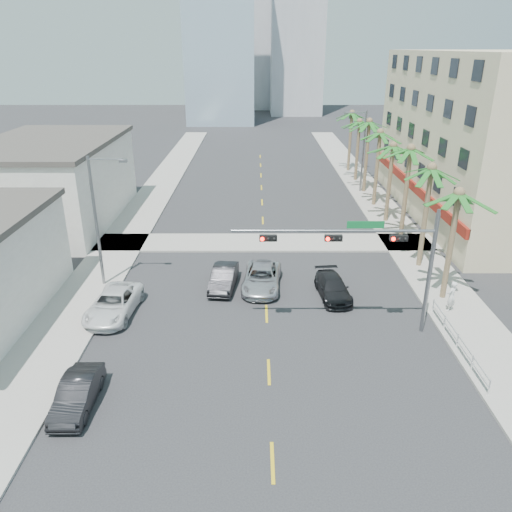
{
  "coord_description": "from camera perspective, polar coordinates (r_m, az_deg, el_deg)",
  "views": [
    {
      "loc": [
        -0.67,
        -17.14,
        15.32
      ],
      "look_at": [
        -0.65,
        10.94,
        3.5
      ],
      "focal_mm": 35.0,
      "sensor_mm": 36.0,
      "label": 1
    }
  ],
  "objects": [
    {
      "name": "palm_tree_6",
      "position": [
        62.12,
        11.76,
        14.75
      ],
      "size": [
        4.8,
        4.8,
        7.8
      ],
      "color": "brown",
      "rests_on": "ground"
    },
    {
      "name": "palm_tree_3",
      "position": [
        47.11,
        15.41,
        11.96
      ],
      "size": [
        4.8,
        4.8,
        7.8
      ],
      "color": "brown",
      "rests_on": "ground"
    },
    {
      "name": "palm_tree_1",
      "position": [
        37.3,
        19.44,
        9.34
      ],
      "size": [
        4.8,
        4.8,
        8.16
      ],
      "color": "brown",
      "rests_on": "ground"
    },
    {
      "name": "traffic_signal_mast",
      "position": [
        27.86,
        13.36,
        0.58
      ],
      "size": [
        11.12,
        0.54,
        7.2
      ],
      "color": "slate",
      "rests_on": "ground"
    },
    {
      "name": "palm_tree_0",
      "position": [
        32.67,
        22.18,
        6.53
      ],
      "size": [
        4.8,
        4.8,
        7.8
      ],
      "color": "brown",
      "rests_on": "ground"
    },
    {
      "name": "car_lane_center",
      "position": [
        34.07,
        0.66,
        -2.51
      ],
      "size": [
        2.94,
        5.53,
        1.48
      ],
      "primitive_type": "imported",
      "rotation": [
        0.0,
        0.0,
        -0.09
      ],
      "color": "silver",
      "rests_on": "ground"
    },
    {
      "name": "palm_tree_4",
      "position": [
        52.02,
        14.0,
        13.46
      ],
      "size": [
        4.8,
        4.8,
        8.16
      ],
      "color": "brown",
      "rests_on": "ground"
    },
    {
      "name": "car_lane_left",
      "position": [
        34.2,
        -3.72,
        -2.48
      ],
      "size": [
        1.98,
        4.55,
        1.46
      ],
      "primitive_type": "imported",
      "rotation": [
        0.0,
        0.0,
        -0.1
      ],
      "color": "black",
      "rests_on": "ground"
    },
    {
      "name": "car_lane_right",
      "position": [
        33.3,
        8.78,
        -3.59
      ],
      "size": [
        2.28,
        4.7,
        1.32
      ],
      "primitive_type": "imported",
      "rotation": [
        0.0,
        0.0,
        0.1
      ],
      "color": "black",
      "rests_on": "ground"
    },
    {
      "name": "palm_tree_2",
      "position": [
        42.08,
        17.28,
        11.5
      ],
      "size": [
        4.8,
        4.8,
        8.52
      ],
      "color": "brown",
      "rests_on": "ground"
    },
    {
      "name": "pedestrian",
      "position": [
        33.06,
        21.44,
        -4.3
      ],
      "size": [
        0.85,
        0.82,
        1.96
      ],
      "primitive_type": "imported",
      "rotation": [
        0.0,
        0.0,
        3.84
      ],
      "color": "silver",
      "rests_on": "sidewalk_right"
    },
    {
      "name": "car_parked_mid",
      "position": [
        24.97,
        -19.75,
        -14.6
      ],
      "size": [
        1.5,
        4.23,
        1.39
      ],
      "primitive_type": "imported",
      "rotation": [
        0.0,
        0.0,
        0.01
      ],
      "color": "black",
      "rests_on": "ground"
    },
    {
      "name": "palm_tree_7",
      "position": [
        67.14,
        10.91,
        15.69
      ],
      "size": [
        4.8,
        4.8,
        8.16
      ],
      "color": "brown",
      "rests_on": "ground"
    },
    {
      "name": "sidewalk_left",
      "position": [
        41.71,
        -15.79,
        0.49
      ],
      "size": [
        4.0,
        120.0,
        0.15
      ],
      "primitive_type": "cube",
      "color": "gray",
      "rests_on": "ground"
    },
    {
      "name": "palm_tree_5",
      "position": [
        56.98,
        12.83,
        14.68
      ],
      "size": [
        4.8,
        4.8,
        8.52
      ],
      "color": "brown",
      "rests_on": "ground"
    },
    {
      "name": "building_left_far",
      "position": [
        50.29,
        -22.23,
        7.66
      ],
      "size": [
        11.0,
        18.0,
        7.2
      ],
      "primitive_type": "cube",
      "color": "beige",
      "rests_on": "ground"
    },
    {
      "name": "tower_far_center",
      "position": [
        142.27,
        -1.07,
        25.12
      ],
      "size": [
        16.0,
        16.0,
        42.0
      ],
      "primitive_type": "cube",
      "color": "#ADADB2",
      "rests_on": "ground"
    },
    {
      "name": "streetlight_left",
      "position": [
        34.37,
        -17.57,
        4.37
      ],
      "size": [
        2.55,
        0.25,
        9.0
      ],
      "color": "slate",
      "rests_on": "ground"
    },
    {
      "name": "tower_far_left",
      "position": [
        112.71,
        -4.22,
        27.19
      ],
      "size": [
        14.0,
        14.0,
        48.0
      ],
      "primitive_type": "cube",
      "color": "#99B2C6",
      "rests_on": "ground"
    },
    {
      "name": "streetlight_right",
      "position": [
        57.28,
        11.99,
        12.03
      ],
      "size": [
        2.55,
        0.25,
        9.0
      ],
      "color": "slate",
      "rests_on": "ground"
    },
    {
      "name": "car_parked_far",
      "position": [
        31.94,
        -15.96,
        -5.28
      ],
      "size": [
        2.9,
        5.57,
        1.5
      ],
      "primitive_type": "imported",
      "rotation": [
        0.0,
        0.0,
        -0.08
      ],
      "color": "white",
      "rests_on": "ground"
    },
    {
      "name": "ground",
      "position": [
        23.0,
        1.73,
        -18.96
      ],
      "size": [
        260.0,
        260.0,
        0.0
      ],
      "primitive_type": "plane",
      "color": "#262628",
      "rests_on": "ground"
    },
    {
      "name": "building_right",
      "position": [
        52.88,
        25.96,
        12.1
      ],
      "size": [
        15.25,
        28.0,
        15.0
      ],
      "color": "beige",
      "rests_on": "ground"
    },
    {
      "name": "guardrail",
      "position": [
        29.5,
        22.08,
        -8.82
      ],
      "size": [
        0.08,
        8.08,
        1.0
      ],
      "color": "silver",
      "rests_on": "ground"
    },
    {
      "name": "sidewalk_right",
      "position": [
        42.09,
        17.49,
        0.49
      ],
      "size": [
        4.0,
        120.0,
        0.15
      ],
      "primitive_type": "cube",
      "color": "gray",
      "rests_on": "ground"
    },
    {
      "name": "sidewalk_cross",
      "position": [
        42.01,
        0.88,
        1.55
      ],
      "size": [
        80.0,
        4.0,
        0.15
      ],
      "primitive_type": "cube",
      "color": "gray",
      "rests_on": "ground"
    }
  ]
}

